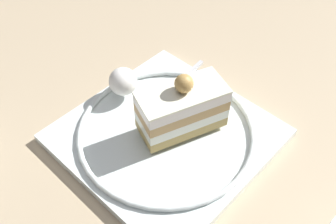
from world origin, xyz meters
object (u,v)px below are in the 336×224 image
Objects in this scene: fork at (178,83)px; dessert_plate at (168,132)px; whipped_cream_dollop at (123,81)px; cake_slice at (182,108)px.

dessert_plate is at bearing 121.10° from fork.
whipped_cream_dollop reaches higher than dessert_plate.
dessert_plate is at bearing 53.74° from cake_slice.
fork reaches higher than dessert_plate.
cake_slice is 0.10m from whipped_cream_dollop.
fork is (0.04, -0.07, 0.01)m from dessert_plate.
fork is at bearing -46.57° from cake_slice.
cake_slice is at bearing 133.43° from fork.
fork is at bearing -58.90° from dessert_plate.
whipped_cream_dollop is (0.09, -0.01, 0.03)m from dessert_plate.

